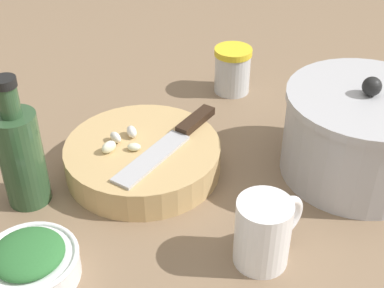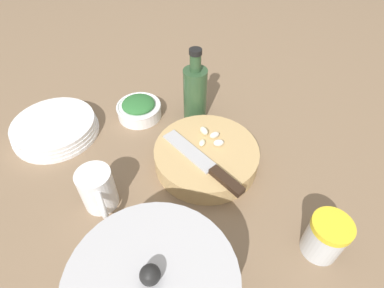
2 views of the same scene
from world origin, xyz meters
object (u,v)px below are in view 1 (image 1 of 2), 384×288
(coffee_mug, at_px, (265,231))
(oil_bottle, at_px, (21,155))
(herb_bowl, at_px, (30,262))
(cutting_board, at_px, (143,158))
(stock_pot, at_px, (361,134))
(spice_jar, at_px, (232,70))
(chef_knife, at_px, (174,139))
(garlic_cloves, at_px, (121,140))

(coffee_mug, height_order, oil_bottle, oil_bottle)
(coffee_mug, distance_m, oil_bottle, 0.35)
(herb_bowl, bearing_deg, cutting_board, 178.89)
(stock_pot, bearing_deg, spice_jar, -116.92)
(chef_knife, bearing_deg, spice_jar, -79.66)
(cutting_board, relative_size, coffee_mug, 2.33)
(garlic_cloves, bearing_deg, stock_pot, 117.78)
(garlic_cloves, height_order, coffee_mug, coffee_mug)
(chef_knife, distance_m, spice_jar, 0.27)
(garlic_cloves, distance_m, spice_jar, 0.31)
(stock_pot, bearing_deg, herb_bowl, -36.40)
(herb_bowl, height_order, coffee_mug, coffee_mug)
(cutting_board, bearing_deg, stock_pot, 117.91)
(oil_bottle, bearing_deg, spice_jar, 163.80)
(garlic_cloves, height_order, oil_bottle, oil_bottle)
(cutting_board, distance_m, herb_bowl, 0.25)
(herb_bowl, relative_size, oil_bottle, 0.61)
(stock_pot, bearing_deg, oil_bottle, -54.03)
(spice_jar, bearing_deg, chef_knife, 4.82)
(garlic_cloves, xyz_separation_m, oil_bottle, (0.12, -0.08, 0.02))
(chef_knife, bearing_deg, coffee_mug, 154.84)
(garlic_cloves, xyz_separation_m, stock_pot, (-0.17, 0.32, 0.01))
(coffee_mug, bearing_deg, stock_pot, 166.45)
(coffee_mug, bearing_deg, cutting_board, -109.78)
(garlic_cloves, bearing_deg, oil_bottle, -33.45)
(herb_bowl, height_order, spice_jar, spice_jar)
(oil_bottle, bearing_deg, garlic_cloves, 146.55)
(spice_jar, distance_m, stock_pot, 0.31)
(spice_jar, height_order, oil_bottle, oil_bottle)
(cutting_board, height_order, stock_pot, stock_pot)
(oil_bottle, bearing_deg, herb_bowl, 43.39)
(coffee_mug, xyz_separation_m, stock_pot, (-0.24, 0.06, 0.02))
(oil_bottle, bearing_deg, cutting_board, 141.29)
(chef_knife, distance_m, stock_pot, 0.28)
(garlic_cloves, relative_size, coffee_mug, 0.75)
(chef_knife, relative_size, herb_bowl, 1.93)
(chef_knife, relative_size, stock_pot, 0.99)
(chef_knife, relative_size, oil_bottle, 1.17)
(chef_knife, bearing_deg, herb_bowl, 86.85)
(garlic_cloves, xyz_separation_m, herb_bowl, (0.24, 0.02, -0.03))
(garlic_cloves, relative_size, spice_jar, 0.87)
(herb_bowl, xyz_separation_m, stock_pot, (-0.41, 0.30, 0.04))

